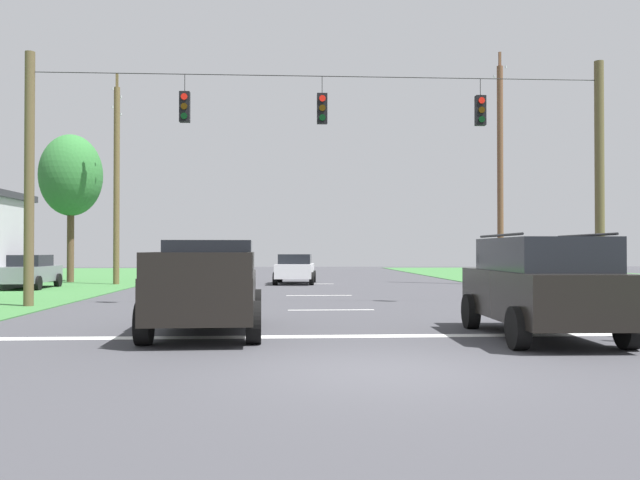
# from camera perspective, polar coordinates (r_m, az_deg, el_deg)

# --- Properties ---
(ground_plane) EXTENTS (120.00, 120.00, 0.00)m
(ground_plane) POSITION_cam_1_polar(r_m,az_deg,el_deg) (10.04, 5.19, -10.84)
(ground_plane) COLOR #3D3D42
(stop_bar_stripe) EXTENTS (15.74, 0.45, 0.01)m
(stop_bar_stripe) POSITION_cam_1_polar(r_m,az_deg,el_deg) (13.80, 2.81, -8.07)
(stop_bar_stripe) COLOR white
(stop_bar_stripe) RESTS_ON ground
(lane_dash_0) EXTENTS (2.50, 0.15, 0.01)m
(lane_dash_0) POSITION_cam_1_polar(r_m,az_deg,el_deg) (19.75, 0.94, -5.89)
(lane_dash_0) COLOR white
(lane_dash_0) RESTS_ON ground
(lane_dash_1) EXTENTS (2.50, 0.15, 0.01)m
(lane_dash_1) POSITION_cam_1_polar(r_m,az_deg,el_deg) (25.97, -0.09, -4.68)
(lane_dash_1) COLOR white
(lane_dash_1) RESTS_ON ground
(lane_dash_2) EXTENTS (2.50, 0.15, 0.01)m
(lane_dash_2) POSITION_cam_1_polar(r_m,az_deg,el_deg) (34.77, -0.91, -3.70)
(lane_dash_2) COLOR white
(lane_dash_2) RESTS_ON ground
(overhead_signal_span) EXTENTS (18.25, 0.31, 7.84)m
(overhead_signal_span) POSITION_cam_1_polar(r_m,az_deg,el_deg) (21.41, 0.22, 5.92)
(overhead_signal_span) COLOR brown
(overhead_signal_span) RESTS_ON ground
(pickup_truck) EXTENTS (2.41, 5.45, 1.95)m
(pickup_truck) POSITION_cam_1_polar(r_m,az_deg,el_deg) (14.65, -9.43, -3.86)
(pickup_truck) COLOR black
(pickup_truck) RESTS_ON ground
(suv_black) EXTENTS (2.32, 4.85, 2.05)m
(suv_black) POSITION_cam_1_polar(r_m,az_deg,el_deg) (14.16, 18.05, -3.56)
(suv_black) COLOR black
(suv_black) RESTS_ON ground
(distant_car_crossing_white) EXTENTS (2.31, 4.44, 1.52)m
(distant_car_crossing_white) POSITION_cam_1_polar(r_m,az_deg,el_deg) (34.97, -2.09, -2.40)
(distant_car_crossing_white) COLOR silver
(distant_car_crossing_white) RESTS_ON ground
(distant_car_oncoming) EXTENTS (2.10, 4.34, 1.52)m
(distant_car_oncoming) POSITION_cam_1_polar(r_m,az_deg,el_deg) (32.86, -23.36, -2.43)
(distant_car_oncoming) COLOR slate
(distant_car_oncoming) RESTS_ON ground
(utility_pole_mid_right) EXTENTS (0.30, 1.87, 11.70)m
(utility_pole_mid_right) POSITION_cam_1_polar(r_m,az_deg,el_deg) (35.35, 14.90, 5.55)
(utility_pole_mid_right) COLOR brown
(utility_pole_mid_right) RESTS_ON ground
(utility_pole_near_left) EXTENTS (0.30, 1.82, 10.58)m
(utility_pole_near_left) POSITION_cam_1_polar(r_m,az_deg,el_deg) (35.55, -16.72, 4.83)
(utility_pole_near_left) COLOR brown
(utility_pole_near_left) RESTS_ON ground
(tree_roadside_far_right) EXTENTS (3.30, 3.30, 7.91)m
(tree_roadside_far_right) POSITION_cam_1_polar(r_m,az_deg,el_deg) (38.75, -20.19, 5.07)
(tree_roadside_far_right) COLOR brown
(tree_roadside_far_right) RESTS_ON ground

